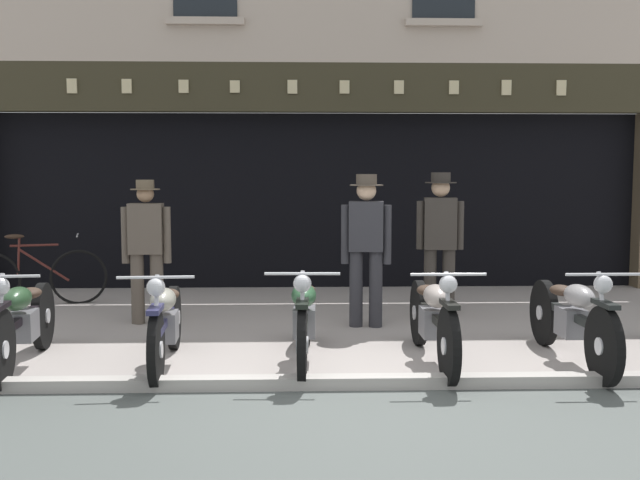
{
  "coord_description": "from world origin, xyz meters",
  "views": [
    {
      "loc": [
        -0.33,
        -5.69,
        1.74
      ],
      "look_at": [
        -0.06,
        2.65,
        0.96
      ],
      "focal_mm": 41.27,
      "sensor_mm": 36.0,
      "label": 1
    }
  ],
  "objects_px": {
    "motorcycle_right": "(572,317)",
    "advert_board_far": "(73,176)",
    "motorcycle_left": "(23,320)",
    "salesman_right": "(440,236)",
    "motorcycle_center": "(304,317)",
    "leaning_bicycle": "(35,276)",
    "shopkeeper_center": "(366,242)",
    "motorcycle_center_left": "(165,321)",
    "motorcycle_center_right": "(433,317)",
    "salesman_left": "(146,245)",
    "advert_board_near": "(135,182)"
  },
  "relations": [
    {
      "from": "motorcycle_right",
      "to": "salesman_right",
      "type": "bearing_deg",
      "value": -70.94
    },
    {
      "from": "motorcycle_left",
      "to": "motorcycle_center_left",
      "type": "distance_m",
      "value": 1.25
    },
    {
      "from": "advert_board_far",
      "to": "motorcycle_left",
      "type": "bearing_deg",
      "value": -78.88
    },
    {
      "from": "shopkeeper_center",
      "to": "advert_board_near",
      "type": "height_order",
      "value": "advert_board_near"
    },
    {
      "from": "motorcycle_left",
      "to": "motorcycle_right",
      "type": "distance_m",
      "value": 4.91
    },
    {
      "from": "motorcycle_center_left",
      "to": "advert_board_far",
      "type": "xyz_separation_m",
      "value": [
        -2.16,
        4.61,
        1.26
      ]
    },
    {
      "from": "motorcycle_center",
      "to": "leaning_bicycle",
      "type": "xyz_separation_m",
      "value": [
        -3.48,
        3.01,
        -0.04
      ]
    },
    {
      "from": "salesman_left",
      "to": "advert_board_near",
      "type": "relative_size",
      "value": 1.78
    },
    {
      "from": "motorcycle_right",
      "to": "advert_board_far",
      "type": "bearing_deg",
      "value": -38.66
    },
    {
      "from": "motorcycle_left",
      "to": "salesman_right",
      "type": "bearing_deg",
      "value": -157.43
    },
    {
      "from": "motorcycle_right",
      "to": "motorcycle_center_right",
      "type": "bearing_deg",
      "value": -2.41
    },
    {
      "from": "shopkeeper_center",
      "to": "motorcycle_center_right",
      "type": "bearing_deg",
      "value": 112.84
    },
    {
      "from": "shopkeeper_center",
      "to": "salesman_right",
      "type": "height_order",
      "value": "salesman_right"
    },
    {
      "from": "shopkeeper_center",
      "to": "leaning_bicycle",
      "type": "relative_size",
      "value": 0.97
    },
    {
      "from": "motorcycle_right",
      "to": "motorcycle_left",
      "type": "bearing_deg",
      "value": -0.36
    },
    {
      "from": "motorcycle_left",
      "to": "motorcycle_right",
      "type": "xyz_separation_m",
      "value": [
        4.91,
        -0.02,
        0.0
      ]
    },
    {
      "from": "motorcycle_right",
      "to": "motorcycle_center",
      "type": "bearing_deg",
      "value": -2.85
    },
    {
      "from": "motorcycle_center",
      "to": "salesman_right",
      "type": "xyz_separation_m",
      "value": [
        1.65,
        2.11,
        0.54
      ]
    },
    {
      "from": "motorcycle_left",
      "to": "advert_board_near",
      "type": "height_order",
      "value": "advert_board_near"
    },
    {
      "from": "shopkeeper_center",
      "to": "salesman_right",
      "type": "xyz_separation_m",
      "value": [
        0.94,
        0.56,
        0.01
      ]
    },
    {
      "from": "motorcycle_center_right",
      "to": "motorcycle_left",
      "type": "bearing_deg",
      "value": 0.26
    },
    {
      "from": "motorcycle_center_left",
      "to": "advert_board_far",
      "type": "height_order",
      "value": "advert_board_far"
    },
    {
      "from": "motorcycle_center",
      "to": "advert_board_far",
      "type": "relative_size",
      "value": 1.92
    },
    {
      "from": "salesman_right",
      "to": "motorcycle_right",
      "type": "bearing_deg",
      "value": 115.56
    },
    {
      "from": "motorcycle_center_right",
      "to": "advert_board_near",
      "type": "distance_m",
      "value": 5.96
    },
    {
      "from": "motorcycle_center",
      "to": "advert_board_near",
      "type": "xyz_separation_m",
      "value": [
        -2.48,
        4.51,
        1.16
      ]
    },
    {
      "from": "salesman_right",
      "to": "leaning_bicycle",
      "type": "distance_m",
      "value": 5.24
    },
    {
      "from": "shopkeeper_center",
      "to": "advert_board_far",
      "type": "relative_size",
      "value": 1.6
    },
    {
      "from": "motorcycle_left",
      "to": "motorcycle_right",
      "type": "bearing_deg",
      "value": 174.34
    },
    {
      "from": "advert_board_near",
      "to": "motorcycle_right",
      "type": "bearing_deg",
      "value": -43.37
    },
    {
      "from": "advert_board_near",
      "to": "shopkeeper_center",
      "type": "bearing_deg",
      "value": -42.9
    },
    {
      "from": "motorcycle_center_left",
      "to": "motorcycle_center",
      "type": "xyz_separation_m",
      "value": [
        1.24,
        0.1,
        0.01
      ]
    },
    {
      "from": "motorcycle_right",
      "to": "salesman_left",
      "type": "height_order",
      "value": "salesman_left"
    },
    {
      "from": "motorcycle_right",
      "to": "advert_board_far",
      "type": "xyz_separation_m",
      "value": [
        -5.82,
        4.63,
        1.25
      ]
    },
    {
      "from": "salesman_left",
      "to": "motorcycle_left",
      "type": "bearing_deg",
      "value": 69.02
    },
    {
      "from": "advert_board_near",
      "to": "advert_board_far",
      "type": "height_order",
      "value": "advert_board_far"
    },
    {
      "from": "motorcycle_left",
      "to": "salesman_left",
      "type": "distance_m",
      "value": 2.09
    },
    {
      "from": "leaning_bicycle",
      "to": "salesman_left",
      "type": "bearing_deg",
      "value": 40.11
    },
    {
      "from": "motorcycle_center_left",
      "to": "motorcycle_center_right",
      "type": "bearing_deg",
      "value": 177.67
    },
    {
      "from": "motorcycle_center_right",
      "to": "salesman_left",
      "type": "relative_size",
      "value": 1.26
    },
    {
      "from": "motorcycle_left",
      "to": "motorcycle_center_right",
      "type": "relative_size",
      "value": 0.98
    },
    {
      "from": "shopkeeper_center",
      "to": "advert_board_near",
      "type": "bearing_deg",
      "value": -35.8
    },
    {
      "from": "advert_board_near",
      "to": "motorcycle_center_right",
      "type": "bearing_deg",
      "value": -51.49
    },
    {
      "from": "motorcycle_center_left",
      "to": "shopkeeper_center",
      "type": "xyz_separation_m",
      "value": [
        1.95,
        1.65,
        0.54
      ]
    },
    {
      "from": "motorcycle_center_right",
      "to": "shopkeeper_center",
      "type": "relative_size",
      "value": 1.22
    },
    {
      "from": "motorcycle_center_left",
      "to": "motorcycle_center",
      "type": "bearing_deg",
      "value": -178.6
    },
    {
      "from": "motorcycle_center_right",
      "to": "salesman_right",
      "type": "xyz_separation_m",
      "value": [
        0.48,
        2.17,
        0.54
      ]
    },
    {
      "from": "motorcycle_right",
      "to": "leaning_bicycle",
      "type": "xyz_separation_m",
      "value": [
        -5.9,
        3.13,
        -0.04
      ]
    },
    {
      "from": "shopkeeper_center",
      "to": "salesman_right",
      "type": "relative_size",
      "value": 0.99
    },
    {
      "from": "motorcycle_center_left",
      "to": "motorcycle_center_right",
      "type": "xyz_separation_m",
      "value": [
        2.4,
        0.03,
        0.01
      ]
    }
  ]
}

